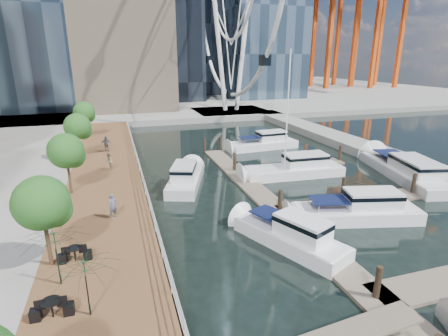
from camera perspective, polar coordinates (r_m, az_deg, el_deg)
name	(u,v)px	position (r m, az deg, el deg)	size (l,w,h in m)	color
ground	(296,287)	(18.48, 11.72, -18.46)	(520.00, 520.00, 0.00)	black
boardwalk	(106,191)	(29.71, -18.72, -3.61)	(6.00, 60.00, 1.00)	brown
seawall	(144,187)	(29.74, -12.95, -3.09)	(0.25, 60.00, 1.00)	#595954
land_far	(138,92)	(115.58, -13.80, 11.96)	(200.00, 114.00, 1.00)	gray
breakwater	(366,149)	(44.23, 22.15, 2.82)	(4.00, 60.00, 1.00)	gray
pier	(231,113)	(69.18, 1.13, 9.01)	(14.00, 12.00, 1.00)	gray
railing	(142,176)	(29.40, -13.28, -1.24)	(0.10, 60.00, 1.05)	white
floating_docks	(324,190)	(29.57, 16.07, -3.48)	(16.00, 34.00, 2.60)	#6D6051
port_cranes	(341,29)	(132.49, 18.57, 20.69)	(40.00, 52.00, 38.00)	#D84C14
street_trees	(66,151)	(27.87, -24.42, 2.54)	(2.60, 42.60, 4.60)	#3F2B1C
yacht_foreground	(355,220)	(26.18, 20.60, -7.91)	(2.53, 9.43, 2.15)	white
pedestrian_near	(113,206)	(23.28, -17.68, -5.93)	(0.59, 0.39, 1.62)	#4C5266
pedestrian_mid	(109,161)	(33.26, -18.30, 1.02)	(0.78, 0.61, 1.60)	#7C6E56
pedestrian_far	(106,144)	(39.95, -18.65, 3.76)	(1.02, 0.42, 1.73)	#393E47
moored_yachts	(309,181)	(32.74, 13.64, -2.15)	(25.99, 36.11, 11.50)	white
cafe_seating	(64,300)	(14.88, -24.65, -19.05)	(4.43, 12.43, 2.70)	#0E340E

